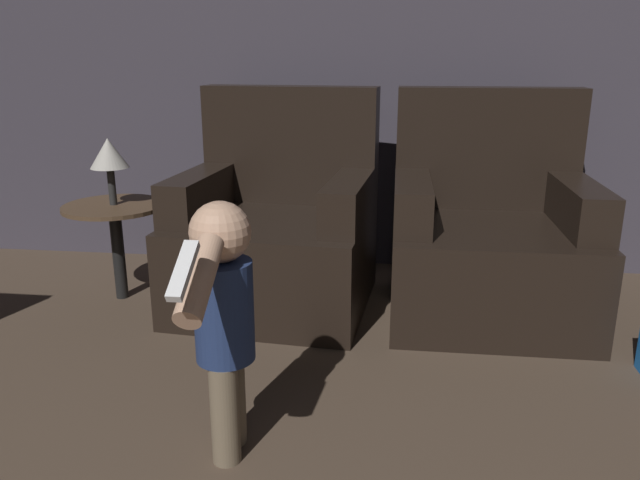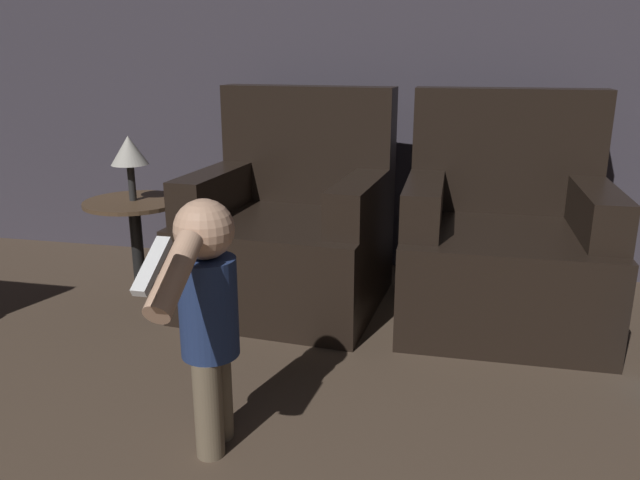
{
  "view_description": "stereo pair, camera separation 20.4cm",
  "coord_description": "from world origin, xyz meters",
  "px_view_note": "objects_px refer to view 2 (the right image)",
  "views": [
    {
      "loc": [
        0.25,
        1.0,
        1.19
      ],
      "look_at": [
        -0.02,
        3.21,
        0.52
      ],
      "focal_mm": 35.0,
      "sensor_mm": 36.0,
      "label": 1
    },
    {
      "loc": [
        0.45,
        1.04,
        1.19
      ],
      "look_at": [
        -0.02,
        3.21,
        0.52
      ],
      "focal_mm": 35.0,
      "sensor_mm": 36.0,
      "label": 2
    }
  ],
  "objects_px": {
    "armchair_left": "(291,232)",
    "armchair_right": "(503,245)",
    "lamp": "(129,152)",
    "person_toddler": "(207,308)"
  },
  "relations": [
    {
      "from": "armchair_left",
      "to": "lamp",
      "type": "relative_size",
      "value": 3.21
    },
    {
      "from": "armchair_right",
      "to": "lamp",
      "type": "distance_m",
      "value": 1.83
    },
    {
      "from": "person_toddler",
      "to": "armchair_left",
      "type": "bearing_deg",
      "value": 0.29
    },
    {
      "from": "lamp",
      "to": "person_toddler",
      "type": "bearing_deg",
      "value": -53.56
    },
    {
      "from": "armchair_left",
      "to": "armchair_right",
      "type": "distance_m",
      "value": 1.0
    },
    {
      "from": "armchair_right",
      "to": "armchair_left",
      "type": "bearing_deg",
      "value": -179.86
    },
    {
      "from": "armchair_right",
      "to": "person_toddler",
      "type": "height_order",
      "value": "armchair_right"
    },
    {
      "from": "armchair_left",
      "to": "armchair_right",
      "type": "relative_size",
      "value": 1.0
    },
    {
      "from": "lamp",
      "to": "armchair_left",
      "type": "bearing_deg",
      "value": 4.44
    },
    {
      "from": "person_toddler",
      "to": "lamp",
      "type": "distance_m",
      "value": 1.48
    }
  ]
}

